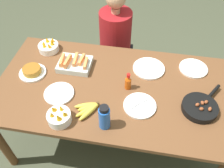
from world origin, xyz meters
TOP-DOWN VIEW (x-y plane):
  - ground_plane at (0.00, 0.00)m, footprint 14.00×14.00m
  - dining_table at (0.00, 0.00)m, footprint 1.81×0.97m
  - banana_bunch at (-0.13, -0.25)m, footprint 0.19×0.19m
  - melon_tray at (-0.34, 0.17)m, footprint 0.27×0.21m
  - skillet at (0.65, -0.11)m, footprint 0.29×0.36m
  - frittata_plate_center at (-0.66, 0.03)m, footprint 0.22×0.22m
  - empty_plate_near_front at (0.23, -0.15)m, footprint 0.24×0.24m
  - empty_plate_far_left at (0.27, 0.25)m, footprint 0.26×0.26m
  - empty_plate_far_right at (0.63, 0.31)m, footprint 0.23×0.23m
  - empty_plate_mid_edge at (-0.38, -0.14)m, footprint 0.23×0.23m
  - fruit_bowl_mango at (-0.30, -0.37)m, footprint 0.16×0.16m
  - fruit_bowl_citrus at (-0.63, 0.34)m, footprint 0.18×0.18m
  - water_bottle at (0.01, -0.35)m, footprint 0.08×0.08m
  - hot_sauce_bottle at (0.12, 0.01)m, footprint 0.05×0.05m
  - person_figure at (-0.10, 0.75)m, footprint 0.35×0.35m

SIDE VIEW (x-z plane):
  - ground_plane at x=0.00m, z-range 0.00..0.00m
  - person_figure at x=-0.10m, z-range -0.10..1.07m
  - dining_table at x=0.00m, z-range 0.29..1.04m
  - empty_plate_far_left at x=0.27m, z-range 0.75..0.77m
  - empty_plate_far_right at x=0.63m, z-range 0.75..0.77m
  - empty_plate_near_front at x=0.23m, z-range 0.75..0.77m
  - empty_plate_mid_edge at x=-0.38m, z-range 0.75..0.77m
  - banana_bunch at x=-0.13m, z-range 0.75..0.79m
  - frittata_plate_center at x=-0.66m, z-range 0.74..0.81m
  - skillet at x=0.65m, z-range 0.74..0.82m
  - melon_tray at x=-0.34m, z-range 0.73..0.83m
  - fruit_bowl_citrus at x=-0.63m, z-range 0.73..0.85m
  - fruit_bowl_mango at x=-0.30m, z-range 0.73..0.86m
  - hot_sauce_bottle at x=0.12m, z-range 0.74..0.89m
  - water_bottle at x=0.01m, z-range 0.74..0.95m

